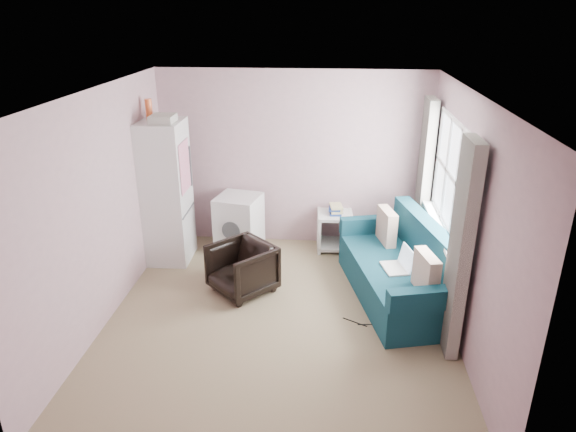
% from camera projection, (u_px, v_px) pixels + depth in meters
% --- Properties ---
extents(room, '(3.84, 4.24, 2.54)m').
position_uv_depth(room, '(280.00, 215.00, 5.32)').
color(room, '#8C7A5B').
rests_on(room, ground).
extents(armchair, '(0.91, 0.91, 0.69)m').
position_uv_depth(armchair, '(242.00, 266.00, 6.21)').
color(armchair, black).
rests_on(armchair, ground).
extents(fridge, '(0.68, 0.67, 2.19)m').
position_uv_depth(fridge, '(163.00, 192.00, 6.82)').
color(fridge, silver).
rests_on(fridge, ground).
extents(washing_machine, '(0.68, 0.68, 0.81)m').
position_uv_depth(washing_machine, '(239.00, 222.00, 7.28)').
color(washing_machine, silver).
rests_on(washing_machine, ground).
extents(side_table, '(0.52, 0.52, 0.67)m').
position_uv_depth(side_table, '(335.00, 228.00, 7.35)').
color(side_table, silver).
rests_on(side_table, ground).
extents(sofa, '(1.39, 2.22, 0.92)m').
position_uv_depth(sofa, '(403.00, 272.00, 6.10)').
color(sofa, '#124352').
rests_on(sofa, ground).
extents(window_dressing, '(0.17, 2.62, 2.18)m').
position_uv_depth(window_dressing, '(439.00, 209.00, 5.88)').
color(window_dressing, white).
rests_on(window_dressing, ground).
extents(floor_cables, '(0.46, 0.16, 0.01)m').
position_uv_depth(floor_cables, '(363.00, 323.00, 5.68)').
color(floor_cables, black).
rests_on(floor_cables, ground).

